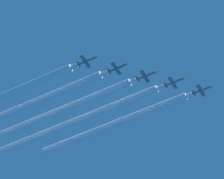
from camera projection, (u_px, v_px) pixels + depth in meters
The scene contains 9 objects.
jet_lead at pixel (202, 90), 308.75m from camera, with size 7.53×10.96×2.63m.
jet_second_echelon at pixel (174, 82), 304.47m from camera, with size 7.53×10.96×2.63m.
jet_third_echelon at pixel (146, 76), 299.54m from camera, with size 7.53×10.96×2.63m.
jet_fourth_echelon at pixel (118, 68), 294.81m from camera, with size 7.53×10.96×2.63m.
jet_fifth_echelon at pixel (87, 61), 291.15m from camera, with size 7.53×10.96×2.63m.
smoke_trail_lead at pixel (115, 124), 322.00m from camera, with size 3.57×80.95×3.57m.
smoke_trail_second_echelon at pixel (77, 121), 319.29m from camera, with size 3.57×91.77×3.57m.
smoke_trail_third_echelon at pixel (59, 111), 312.87m from camera, with size 3.57×81.52×3.57m.
smoke_trail_fourth_echelon at pixel (23, 108), 309.31m from camera, with size 3.57×89.61×3.57m.
Camera 1 is at (169.68, 71.52, 2.14)m, focal length 106.82 mm.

